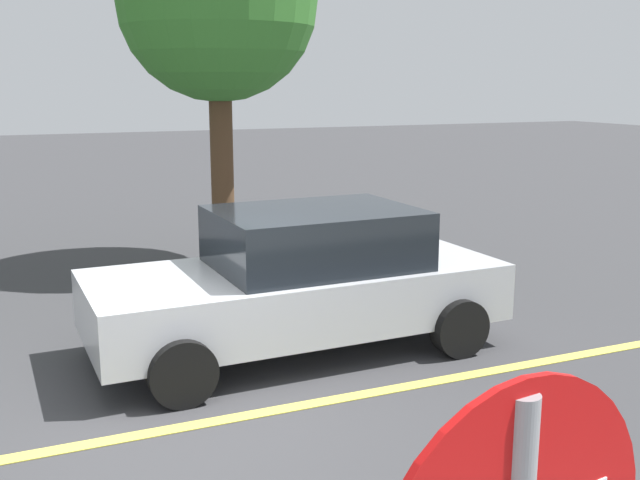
% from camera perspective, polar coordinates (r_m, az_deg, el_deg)
% --- Properties ---
extents(ground_plane, '(80.00, 80.00, 0.00)m').
position_cam_1_polar(ground_plane, '(6.75, -9.73, -13.82)').
color(ground_plane, '#38383A').
extents(lane_marking_centre, '(28.00, 0.16, 0.01)m').
position_cam_1_polar(lane_marking_centre, '(7.92, 12.17, -9.88)').
color(lane_marking_centre, '#E0D14C').
extents(car_silver_crossing, '(4.51, 2.13, 1.57)m').
position_cam_1_polar(car_silver_crossing, '(8.19, -1.42, -3.06)').
color(car_silver_crossing, '#B7BABF').
rests_on(car_silver_crossing, ground_plane).
extents(tree_centre_verge, '(3.06, 3.06, 5.67)m').
position_cam_1_polar(tree_centre_verge, '(11.99, -7.80, 17.49)').
color(tree_centre_verge, '#513823').
rests_on(tree_centre_verge, ground_plane).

